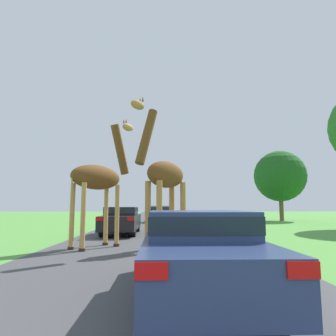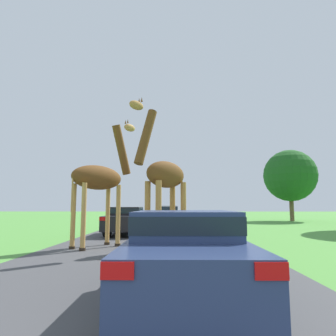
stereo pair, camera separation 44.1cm
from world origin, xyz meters
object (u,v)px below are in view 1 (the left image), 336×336
at_px(giraffe_companion, 100,178).
at_px(car_queue_right, 122,219).
at_px(car_lead_maroon, 198,249).
at_px(giraffe_near_road, 163,179).
at_px(car_queue_left, 160,213).
at_px(tree_right_cluster, 280,176).

distance_m(giraffe_companion, car_queue_right, 5.35).
relative_size(car_lead_maroon, car_queue_right, 0.92).
xyz_separation_m(giraffe_near_road, giraffe_companion, (-2.29, 0.54, 0.07)).
bearing_deg(car_lead_maroon, giraffe_near_road, 95.57).
bearing_deg(car_queue_left, giraffe_companion, -97.75).
height_order(car_lead_maroon, car_queue_left, car_queue_left).
height_order(giraffe_companion, car_queue_right, giraffe_companion).
xyz_separation_m(giraffe_near_road, car_queue_left, (-0.03, 17.12, -1.60)).
relative_size(giraffe_near_road, giraffe_companion, 1.02).
xyz_separation_m(giraffe_companion, car_queue_left, (2.26, 16.58, -1.67)).
distance_m(car_queue_right, tree_right_cluster, 19.95).
bearing_deg(car_queue_right, car_lead_maroon, -76.46).
relative_size(giraffe_companion, car_queue_left, 1.10).
relative_size(giraffe_near_road, car_queue_right, 1.05).
xyz_separation_m(car_lead_maroon, tree_right_cluster, (11.48, 24.48, 3.69)).
distance_m(giraffe_near_road, car_queue_left, 17.20).
xyz_separation_m(giraffe_near_road, tree_right_cluster, (11.99, 19.26, 2.05)).
bearing_deg(car_queue_left, car_queue_right, -100.21).
xyz_separation_m(car_queue_left, tree_right_cluster, (12.02, 2.13, 3.64)).
xyz_separation_m(car_queue_right, car_queue_left, (2.07, 11.51, 0.02)).
bearing_deg(car_lead_maroon, giraffe_companion, 115.88).
bearing_deg(giraffe_near_road, giraffe_companion, 30.37).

